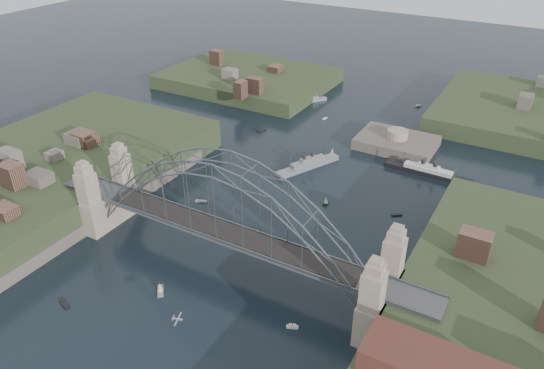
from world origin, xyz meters
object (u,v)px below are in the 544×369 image
at_px(fort_island, 396,148).
at_px(bridge, 225,215).
at_px(ocean_liner, 428,172).
at_px(naval_cruiser_near, 308,165).
at_px(naval_cruiser_far, 309,100).

bearing_deg(fort_island, bridge, -99.73).
relative_size(bridge, ocean_liner, 3.66).
bearing_deg(ocean_liner, bridge, -112.99).
xyz_separation_m(fort_island, ocean_liner, (12.56, -12.10, 1.21)).
xyz_separation_m(bridge, naval_cruiser_near, (-4.67, 45.59, -11.40)).
relative_size(naval_cruiser_far, ocean_liner, 0.53).
relative_size(naval_cruiser_near, naval_cruiser_far, 1.58).
bearing_deg(fort_island, naval_cruiser_far, 152.90).
bearing_deg(fort_island, ocean_liner, -43.92).
bearing_deg(bridge, ocean_liner, 67.01).
xyz_separation_m(naval_cruiser_near, ocean_liner, (29.23, 12.31, -0.05)).
bearing_deg(naval_cruiser_near, fort_island, 55.67).
relative_size(bridge, naval_cruiser_far, 6.94).
bearing_deg(bridge, naval_cruiser_near, 95.85).
xyz_separation_m(bridge, ocean_liner, (24.56, 57.90, -11.45)).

